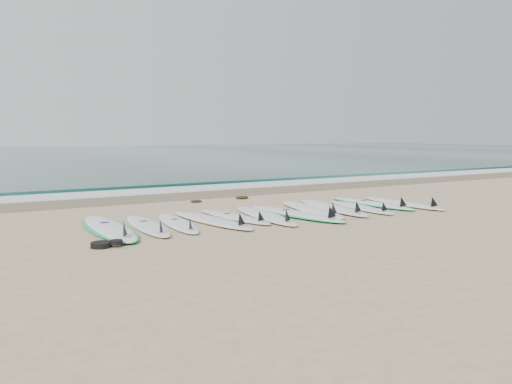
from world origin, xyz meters
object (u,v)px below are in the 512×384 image
surfboard_6 (296,214)px  leash_coil (105,244)px  surfboard_11 (404,203)px  surfboard_0 (109,228)px

surfboard_6 → leash_coil: (-4.18, -0.95, -0.00)m
surfboard_11 → leash_coil: 7.39m
surfboard_6 → surfboard_11: surfboard_6 is taller
surfboard_0 → leash_coil: surfboard_0 is taller
surfboard_11 → leash_coil: size_ratio=5.67×
surfboard_0 → surfboard_6: size_ratio=1.02×
surfboard_6 → leash_coil: surfboard_6 is taller
surfboard_6 → leash_coil: bearing=-177.1°
surfboard_6 → surfboard_11: 3.15m
surfboard_0 → leash_coil: bearing=-106.5°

